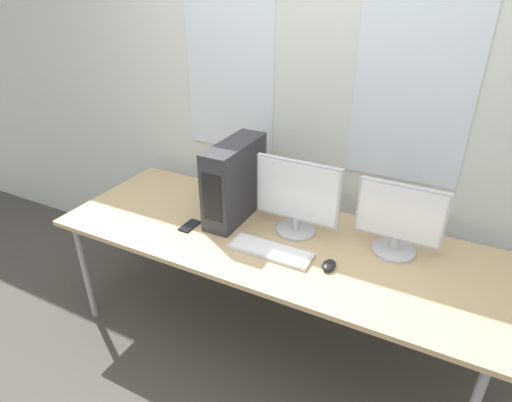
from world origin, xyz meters
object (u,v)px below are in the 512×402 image
keyboard (270,251)px  mouse (329,265)px  pc_tower (235,181)px  monitor_main (297,197)px  monitor_right_near (399,220)px  cell_phone (190,226)px

keyboard → mouse: bearing=2.2°
keyboard → pc_tower: bearing=144.4°
monitor_main → mouse: 0.42m
mouse → monitor_right_near: bearing=48.8°
pc_tower → cell_phone: bearing=-126.1°
monitor_main → mouse: bearing=-40.7°
monitor_main → monitor_right_near: (0.53, 0.05, -0.02)m
pc_tower → monitor_right_near: pc_tower is taller
pc_tower → keyboard: size_ratio=1.10×
monitor_main → monitor_right_near: bearing=5.6°
pc_tower → mouse: (0.66, -0.24, -0.21)m
monitor_right_near → cell_phone: bearing=-165.5°
monitor_right_near → mouse: 0.42m
monitor_main → pc_tower: bearing=179.6°
monitor_right_near → mouse: size_ratio=4.34×
monitor_right_near → pc_tower: bearing=-176.9°
mouse → cell_phone: mouse is taller
mouse → cell_phone: (-0.83, 0.01, -0.01)m
cell_phone → mouse: bearing=1.1°
cell_phone → monitor_main: bearing=24.0°
monitor_right_near → cell_phone: size_ratio=3.15×
monitor_main → mouse: (0.28, -0.24, -0.20)m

